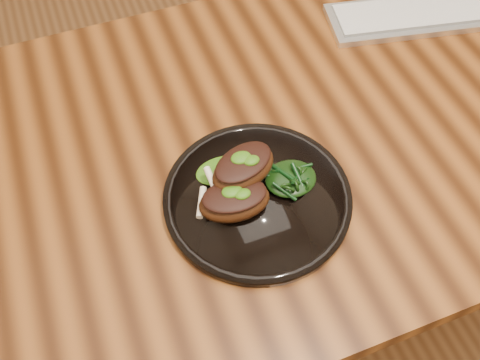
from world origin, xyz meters
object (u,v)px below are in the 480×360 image
desk (331,141)px  keyboard (427,14)px  lamb_chop_front (234,200)px  greens_heap (291,176)px  plate (257,198)px

desk → keyboard: 0.36m
lamb_chop_front → keyboard: bearing=29.5°
greens_heap → keyboard: greens_heap is taller
desk → keyboard: keyboard is taller
lamb_chop_front → greens_heap: (0.10, 0.02, -0.01)m
lamb_chop_front → keyboard: (0.55, 0.31, -0.03)m
lamb_chop_front → desk: bearing=28.4°
desk → greens_heap: greens_heap is taller
plate → keyboard: keyboard is taller
plate → keyboard: bearing=30.7°
plate → keyboard: (0.50, 0.30, -0.00)m
desk → greens_heap: 0.22m
plate → greens_heap: 0.06m
greens_heap → plate: bearing=-174.8°
plate → lamb_chop_front: lamb_chop_front is taller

